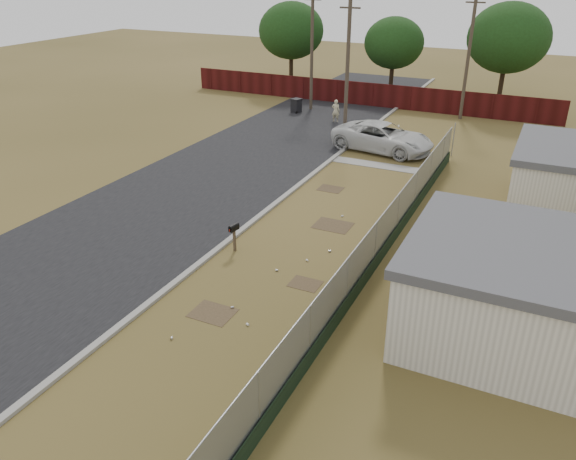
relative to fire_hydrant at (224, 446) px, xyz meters
The scene contains 12 objects.
ground 10.35m from the fire_hydrant, 105.13° to the left, with size 120.00×120.00×0.00m, color brown.
street 20.36m from the fire_hydrant, 117.67° to the left, with size 15.10×60.00×0.12m.
chainlink_fence 11.02m from the fire_hydrant, 87.80° to the left, with size 0.10×27.06×2.02m.
privacy_fence 36.05m from the fire_hydrant, 103.96° to the left, with size 30.00×0.12×1.80m, color #3F0E0D.
utility_poles 31.59m from the fire_hydrant, 101.73° to the left, with size 12.60×8.24×9.00m.
horizon_trees 33.85m from the fire_hydrant, 93.17° to the left, with size 33.32×31.94×7.78m.
fire_hydrant is the anchor object (origin of this frame).
mailbox 10.41m from the fire_hydrant, 119.12° to the left, with size 0.26×0.51×1.18m.
pickup_truck 24.46m from the fire_hydrant, 98.46° to the left, with size 2.81×6.09×1.69m, color silver.
pedestrian 30.54m from the fire_hydrant, 106.38° to the left, with size 0.58×0.38×1.59m, color beige.
trash_bin 32.94m from the fire_hydrant, 111.91° to the left, with size 0.84×0.91×1.05m.
scattered_litter 8.20m from the fire_hydrant, 106.30° to the left, with size 3.56×10.90×0.07m.
Camera 1 is at (8.09, -17.84, 10.49)m, focal length 35.00 mm.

